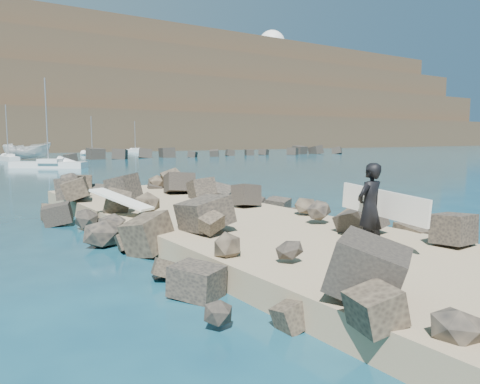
{
  "coord_description": "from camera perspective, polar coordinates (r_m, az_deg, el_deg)",
  "views": [
    {
      "loc": [
        -7.96,
        -12.65,
        3.13
      ],
      "look_at": [
        0.0,
        -1.0,
        1.5
      ],
      "focal_mm": 35.0,
      "sensor_mm": 36.0,
      "label": 1
    }
  ],
  "objects": [
    {
      "name": "riprap_left",
      "position": [
        12.52,
        -9.76,
        -5.63
      ],
      "size": [
        2.6,
        22.0,
        1.0
      ],
      "primitive_type": "cube",
      "color": "black",
      "rests_on": "ground"
    },
    {
      "name": "sailboat_f",
      "position": [
        104.97,
        -12.63,
        4.93
      ],
      "size": [
        2.72,
        5.75,
        6.94
      ],
      "color": "silver",
      "rests_on": "ground"
    },
    {
      "name": "sailboat_b",
      "position": [
        71.55,
        -26.38,
        3.69
      ],
      "size": [
        1.95,
        6.49,
        7.78
      ],
      "color": "silver",
      "rests_on": "ground"
    },
    {
      "name": "jetty",
      "position": [
        13.59,
        2.39,
        -5.43
      ],
      "size": [
        6.0,
        26.0,
        0.6
      ],
      "primitive_type": "cube",
      "color": "#8C7759",
      "rests_on": "ground"
    },
    {
      "name": "sailboat_c",
      "position": [
        52.93,
        -22.29,
        3.1
      ],
      "size": [
        7.1,
        6.48,
        9.43
      ],
      "color": "silver",
      "rests_on": "ground"
    },
    {
      "name": "radome",
      "position": [
        219.24,
        3.9,
        17.07
      ],
      "size": [
        11.96,
        11.96,
        18.93
      ],
      "color": "white",
      "rests_on": "headland"
    },
    {
      "name": "ground",
      "position": [
        15.27,
        -2.13,
        -5.24
      ],
      "size": [
        800.0,
        800.0,
        0.0
      ],
      "primitive_type": "plane",
      "color": "#0F384C",
      "rests_on": "ground"
    },
    {
      "name": "sailboat_d",
      "position": [
        87.95,
        -17.56,
        4.49
      ],
      "size": [
        2.59,
        5.92,
        7.11
      ],
      "color": "silver",
      "rests_on": "ground"
    },
    {
      "name": "surfboard_resting",
      "position": [
        15.66,
        -14.3,
        -1.28
      ],
      "size": [
        1.52,
        2.42,
        0.08
      ],
      "primitive_type": "cube",
      "rotation": [
        0.0,
        0.0,
        0.42
      ],
      "color": "white",
      "rests_on": "riprap_left"
    },
    {
      "name": "breakwater_secondary",
      "position": [
        80.17,
        -1.94,
        4.79
      ],
      "size": [
        52.0,
        4.0,
        1.2
      ],
      "primitive_type": "cube",
      "color": "black",
      "rests_on": "ground"
    },
    {
      "name": "riprap_right",
      "position": [
        15.78,
        9.78,
        -3.1
      ],
      "size": [
        2.6,
        22.0,
        1.0
      ],
      "primitive_type": "cube",
      "color": "black",
      "rests_on": "ground"
    },
    {
      "name": "headland_buildings",
      "position": [
        169.52,
        -26.51,
        16.41
      ],
      "size": [
        137.5,
        30.5,
        5.0
      ],
      "color": "white",
      "rests_on": "headland"
    },
    {
      "name": "boat_imported",
      "position": [
        74.25,
        -24.49,
        4.56
      ],
      "size": [
        6.93,
        4.38,
        2.51
      ],
      "primitive_type": "imported",
      "rotation": [
        0.0,
        0.0,
        1.25
      ],
      "color": "silver",
      "rests_on": "ground"
    },
    {
      "name": "surfer_with_board",
      "position": [
        10.8,
        15.75,
        -1.79
      ],
      "size": [
        0.9,
        2.47,
        1.99
      ],
      "color": "black",
      "rests_on": "jetty"
    }
  ]
}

